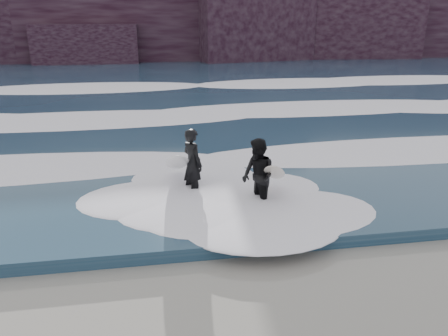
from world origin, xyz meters
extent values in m
cube|color=#1E384F|center=(0.00, 29.00, 0.15)|extent=(90.00, 52.00, 0.30)
cube|color=black|center=(0.00, 46.00, 5.00)|extent=(70.00, 9.00, 10.00)
ellipsoid|color=white|center=(0.00, 9.00, 0.40)|extent=(60.00, 3.20, 0.20)
ellipsoid|color=white|center=(0.00, 16.00, 0.42)|extent=(60.00, 4.00, 0.24)
ellipsoid|color=white|center=(0.00, 25.00, 0.45)|extent=(60.00, 4.80, 0.30)
imported|color=black|center=(-0.91, 6.33, 0.96)|extent=(0.75, 0.83, 1.92)
ellipsoid|color=white|center=(-1.31, 6.38, 1.00)|extent=(0.68, 2.14, 1.14)
imported|color=black|center=(0.59, 5.17, 0.94)|extent=(0.94, 1.08, 1.88)
ellipsoid|color=silver|center=(1.01, 5.17, 1.01)|extent=(1.06, 1.80, 1.01)
camera|label=1|loc=(-1.88, -4.65, 4.65)|focal=35.00mm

